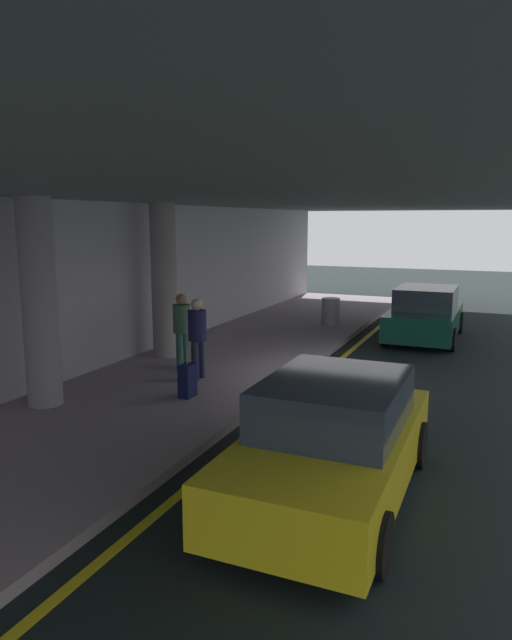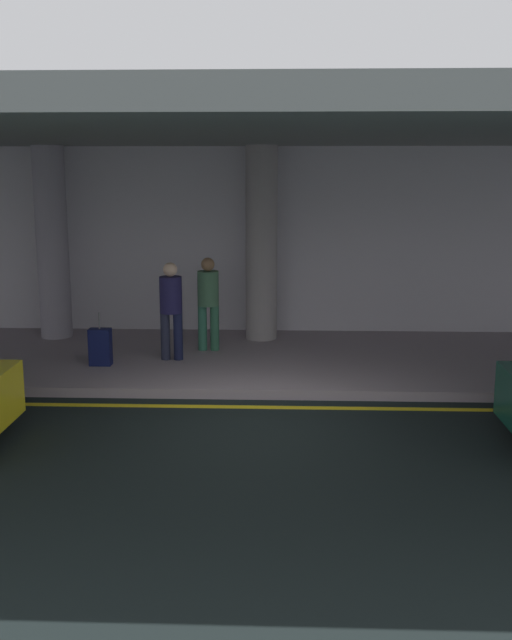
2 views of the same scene
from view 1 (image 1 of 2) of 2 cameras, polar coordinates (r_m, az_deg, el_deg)
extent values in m
plane|color=black|center=(12.37, 9.01, -6.15)|extent=(60.00, 60.00, 0.00)
cube|color=gray|center=(13.41, -3.95, -4.44)|extent=(26.00, 4.20, 0.15)
cube|color=yellow|center=(12.53, 6.13, -5.84)|extent=(26.00, 0.14, 0.01)
cylinder|color=gray|center=(10.63, -20.76, 1.58)|extent=(0.60, 0.60, 3.65)
cylinder|color=gray|center=(13.75, -9.14, 3.86)|extent=(0.60, 0.60, 3.65)
cube|color=slate|center=(12.78, -2.12, 12.40)|extent=(28.00, 13.20, 0.30)
cube|color=#BCB7C1|center=(14.25, -12.12, 3.67)|extent=(26.00, 0.30, 3.80)
cube|color=#0F3F31|center=(17.18, 16.46, -0.03)|extent=(4.10, 1.80, 0.70)
cube|color=#2D3847|center=(17.18, 16.61, 2.16)|extent=(2.10, 1.60, 0.60)
cylinder|color=black|center=(18.65, 14.35, 0.12)|extent=(0.64, 0.22, 0.64)
cylinder|color=black|center=(18.47, 19.56, -0.24)|extent=(0.64, 0.22, 0.64)
cylinder|color=black|center=(16.03, 12.81, -1.39)|extent=(0.64, 0.22, 0.64)
cylinder|color=black|center=(15.82, 18.87, -1.83)|extent=(0.64, 0.22, 0.64)
cube|color=yellow|center=(7.29, 7.51, -13.17)|extent=(4.10, 1.80, 0.70)
cube|color=#2D3847|center=(7.15, 7.86, -8.08)|extent=(2.10, 1.60, 0.60)
cylinder|color=black|center=(8.80, 4.52, -10.57)|extent=(0.64, 0.22, 0.64)
cylinder|color=black|center=(8.45, 15.73, -11.82)|extent=(0.64, 0.22, 0.64)
cylinder|color=black|center=(6.53, -3.58, -18.25)|extent=(0.64, 0.22, 0.64)
cylinder|color=black|center=(6.04, 12.00, -20.93)|extent=(0.64, 0.22, 0.64)
cylinder|color=#202336|center=(11.78, -6.08, -4.07)|extent=(0.16, 0.16, 0.82)
cylinder|color=#131835|center=(11.97, -5.56, -3.84)|extent=(0.16, 0.16, 0.82)
cylinder|color=#1B1841|center=(11.72, -5.88, -0.53)|extent=(0.38, 0.38, 0.62)
sphere|color=beige|center=(11.65, -5.92, 1.55)|extent=(0.24, 0.24, 0.24)
cylinder|color=#2B644D|center=(12.60, -7.60, -3.18)|extent=(0.16, 0.16, 0.82)
cylinder|color=#2B5D44|center=(12.78, -7.10, -2.98)|extent=(0.16, 0.16, 0.82)
cylinder|color=#3A6246|center=(12.55, -7.42, 0.13)|extent=(0.38, 0.38, 0.62)
sphere|color=#8C6647|center=(12.48, -7.46, 2.07)|extent=(0.24, 0.24, 0.24)
cube|color=#0F1643|center=(10.75, -6.83, -6.01)|extent=(0.36, 0.22, 0.62)
cylinder|color=slate|center=(10.63, -6.88, -3.68)|extent=(0.02, 0.02, 0.28)
cylinder|color=gray|center=(18.01, 7.45, 0.83)|extent=(0.56, 0.56, 0.85)
camera|label=2|loc=(13.79, 53.44, 5.96)|focal=42.19mm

